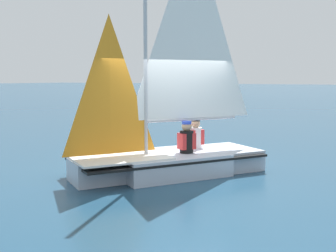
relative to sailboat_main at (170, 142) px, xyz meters
The scene contains 4 objects.
ground_plane 0.71m from the sailboat_main, 57.09° to the left, with size 260.00×260.00×0.00m, color navy.
sailboat_main is the anchor object (origin of this frame).
sailor_helm 0.36m from the sailboat_main, 148.57° to the right, with size 0.41×0.43×1.16m.
sailor_crew 0.88m from the sailboat_main, 102.14° to the right, with size 0.41×0.43×1.16m.
Camera 1 is at (-4.59, 7.87, 2.11)m, focal length 45.00 mm.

